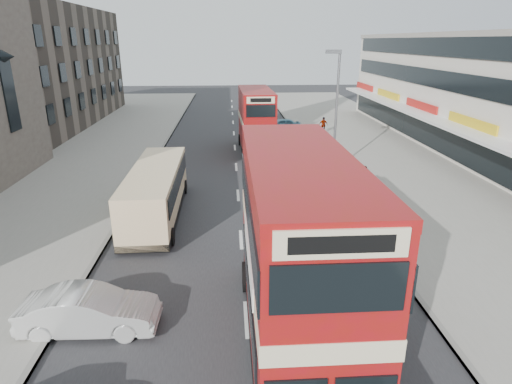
# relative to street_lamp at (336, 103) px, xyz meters

# --- Properties ---
(ground) EXTENTS (160.00, 160.00, 0.00)m
(ground) POSITION_rel_street_lamp_xyz_m (-6.52, -18.00, -4.78)
(ground) COLOR #28282B
(ground) RESTS_ON ground
(road_surface) EXTENTS (12.00, 90.00, 0.01)m
(road_surface) POSITION_rel_street_lamp_xyz_m (-6.52, 2.00, -4.78)
(road_surface) COLOR #28282B
(road_surface) RESTS_ON ground
(pavement_right) EXTENTS (12.00, 90.00, 0.15)m
(pavement_right) POSITION_rel_street_lamp_xyz_m (5.48, 2.00, -4.71)
(pavement_right) COLOR gray
(pavement_right) RESTS_ON ground
(pavement_left) EXTENTS (12.00, 90.00, 0.15)m
(pavement_left) POSITION_rel_street_lamp_xyz_m (-18.52, 2.00, -4.71)
(pavement_left) COLOR gray
(pavement_left) RESTS_ON ground
(kerb_left) EXTENTS (0.20, 90.00, 0.16)m
(kerb_left) POSITION_rel_street_lamp_xyz_m (-12.62, 2.00, -4.71)
(kerb_left) COLOR gray
(kerb_left) RESTS_ON ground
(kerb_right) EXTENTS (0.20, 90.00, 0.16)m
(kerb_right) POSITION_rel_street_lamp_xyz_m (-0.42, 2.00, -4.71)
(kerb_right) COLOR gray
(kerb_right) RESTS_ON ground
(brick_terrace) EXTENTS (14.00, 28.00, 12.00)m
(brick_terrace) POSITION_rel_street_lamp_xyz_m (-28.52, 20.00, 1.22)
(brick_terrace) COLOR #66594C
(brick_terrace) RESTS_ON ground
(commercial_row) EXTENTS (9.90, 46.20, 9.30)m
(commercial_row) POSITION_rel_street_lamp_xyz_m (13.42, 4.00, -0.09)
(commercial_row) COLOR beige
(commercial_row) RESTS_ON ground
(street_lamp) EXTENTS (1.00, 0.20, 8.12)m
(street_lamp) POSITION_rel_street_lamp_xyz_m (0.00, 0.00, 0.00)
(street_lamp) COLOR slate
(street_lamp) RESTS_ON ground
(bus_main) EXTENTS (2.81, 10.18, 5.61)m
(bus_main) POSITION_rel_street_lamp_xyz_m (-5.09, -17.09, -1.83)
(bus_main) COLOR black
(bus_main) RESTS_ON ground
(bus_second) EXTENTS (2.64, 8.86, 4.86)m
(bus_second) POSITION_rel_street_lamp_xyz_m (-4.80, 6.43, -2.22)
(bus_second) COLOR black
(bus_second) RESTS_ON ground
(coach) EXTENTS (2.43, 9.10, 2.41)m
(coach) POSITION_rel_street_lamp_xyz_m (-10.77, -6.91, -3.37)
(coach) COLOR black
(coach) RESTS_ON ground
(car_left_front) EXTENTS (4.28, 1.59, 1.40)m
(car_left_front) POSITION_rel_street_lamp_xyz_m (-11.43, -16.23, -4.09)
(car_left_front) COLOR silver
(car_left_front) RESTS_ON ground
(car_right_a) EXTENTS (5.04, 2.12, 1.45)m
(car_right_a) POSITION_rel_street_lamp_xyz_m (-1.30, -1.52, -4.06)
(car_right_a) COLOR maroon
(car_right_a) RESTS_ON ground
(car_right_b) EXTENTS (4.71, 2.35, 1.28)m
(car_right_b) POSITION_rel_street_lamp_xyz_m (-1.74, 1.79, -4.14)
(car_right_b) COLOR #B45F12
(car_right_b) RESTS_ON ground
(car_right_c) EXTENTS (3.88, 1.68, 1.30)m
(car_right_c) POSITION_rel_street_lamp_xyz_m (-1.73, 14.69, -4.13)
(car_right_c) COLOR #5998B2
(car_right_c) RESTS_ON ground
(pedestrian_near) EXTENTS (0.68, 0.56, 1.60)m
(pedestrian_near) POSITION_rel_street_lamp_xyz_m (0.87, -4.18, -3.84)
(pedestrian_near) COLOR gray
(pedestrian_near) RESTS_ON pavement_right
(pedestrian_far) EXTENTS (0.94, 0.47, 1.54)m
(pedestrian_far) POSITION_rel_street_lamp_xyz_m (2.15, 12.99, -3.86)
(pedestrian_far) COLOR gray
(pedestrian_far) RESTS_ON pavement_right
(cyclist) EXTENTS (0.70, 1.69, 2.22)m
(cyclist) POSITION_rel_street_lamp_xyz_m (-2.72, 0.92, -4.01)
(cyclist) COLOR gray
(cyclist) RESTS_ON ground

